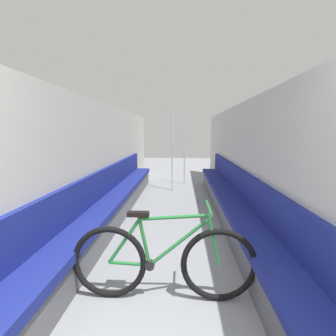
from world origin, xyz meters
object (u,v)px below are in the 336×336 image
Objects in this scene: grab_pole_far at (172,153)px; grab_pole_near at (185,151)px; bench_seat_row_right at (232,205)px; bench_seat_row_left at (113,203)px; bicycle at (163,262)px.

grab_pole_near is at bearing 68.48° from grab_pole_far.
grab_pole_near reaches higher than bench_seat_row_right.
grab_pole_near reaches higher than bench_seat_row_left.
grab_pole_near is (-0.81, 3.30, 0.72)m from bench_seat_row_right.
bench_seat_row_left is at bearing -111.98° from grab_pole_near.
bench_seat_row_right is 2.48m from bicycle.
grab_pole_near is (1.33, 3.30, 0.72)m from bench_seat_row_left.
bicycle is at bearing -64.29° from bench_seat_row_left.
bicycle is 0.83× the size of grab_pole_near.
grab_pole_near is 1.00× the size of grab_pole_far.
grab_pole_near is at bearing 103.83° from bench_seat_row_right.
grab_pole_far reaches higher than bench_seat_row_left.
bench_seat_row_left is 3.93× the size of bicycle.
grab_pole_far is (-0.34, -0.86, 0.00)m from grab_pole_near.
bench_seat_row_left is at bearing 180.00° from bench_seat_row_right.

